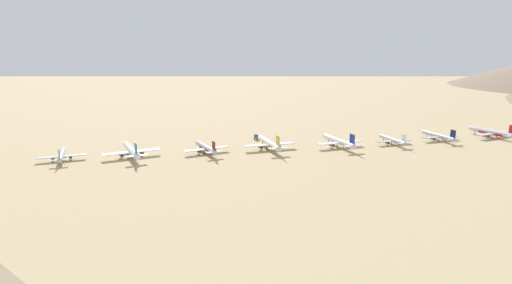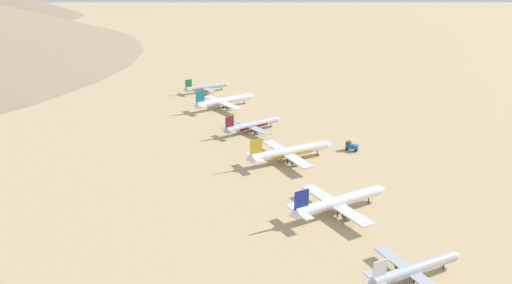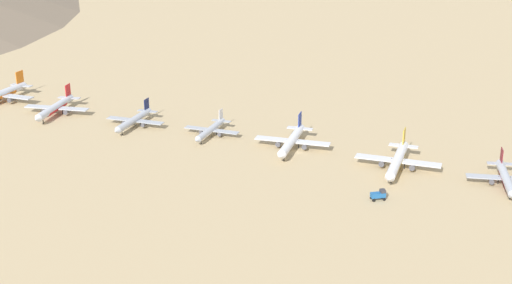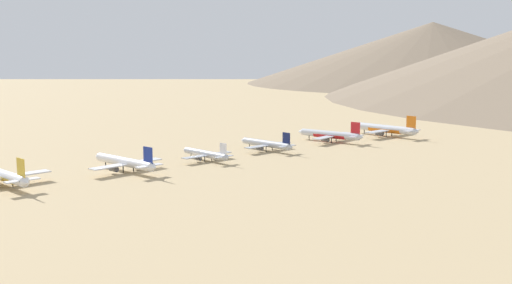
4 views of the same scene
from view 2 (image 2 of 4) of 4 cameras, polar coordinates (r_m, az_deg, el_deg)
name	(u,v)px [view 2 (image 2 of 4)]	position (r m, az deg, el deg)	size (l,w,h in m)	color
ground_plane	(337,207)	(168.66, 9.43, -7.47)	(1999.97, 1999.97, 0.00)	tan
parked_jet_3	(414,270)	(136.78, 17.92, -13.93)	(31.51, 25.68, 9.08)	#B2B7C1
parked_jet_4	(338,202)	(163.46, 9.50, -6.88)	(40.05, 32.50, 11.55)	white
parked_jet_5	(289,152)	(202.34, 3.89, -1.16)	(41.68, 33.93, 12.01)	white
parked_jet_6	(252,125)	(237.26, -0.48, 1.98)	(34.99, 28.46, 10.09)	#B2B7C1
parked_jet_7	(224,101)	(277.26, -3.77, 4.78)	(41.26, 33.55, 11.89)	white
parked_jet_8	(206,87)	(313.64, -5.83, 6.37)	(32.23, 26.16, 9.30)	#B2B7C1
service_truck	(351,146)	(217.82, 11.03, -0.46)	(4.61, 5.70, 3.90)	#1E5999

